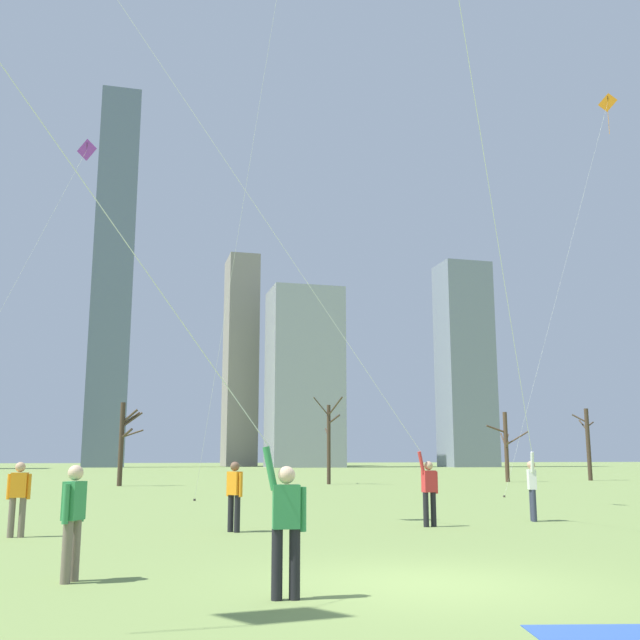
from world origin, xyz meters
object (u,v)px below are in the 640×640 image
Objects in this scene: bystander_far_off_by_trees at (234,493)px; bare_tree_rightmost at (588,442)px; kite_flyer_far_back_yellow at (358,378)px; distant_kite_drifting_left_purple at (69,182)px; bystander_strolling_midfield at (18,495)px; bare_tree_right_of_center at (123,440)px; bare_tree_left_of_center at (329,439)px; kite_flyer_foreground_right_white at (522,419)px; distant_kite_drifting_right_orange at (596,149)px; distant_kite_high_overhead_green at (274,18)px; bystander_watching_nearby at (73,516)px; bare_tree_far_right_edge at (506,445)px; kite_flyer_midfield_left_teal at (144,307)px.

bare_tree_rightmost is at bearing 45.28° from bystander_far_off_by_trees.
kite_flyer_far_back_yellow reaches higher than distant_kite_drifting_left_purple.
bare_tree_right_of_center is (1.94, 28.72, 1.81)m from bystander_strolling_midfield.
bare_tree_left_of_center is at bearing 76.36° from kite_flyer_far_back_yellow.
kite_flyer_far_back_yellow is 1.40× the size of kite_flyer_foreground_right_white.
kite_flyer_far_back_yellow is 29.00m from bare_tree_left_of_center.
distant_kite_drifting_right_orange is 0.89× the size of distant_kite_high_overhead_green.
distant_kite_drifting_right_orange reaches higher than kite_flyer_foreground_right_white.
bare_tree_right_of_center is at bearing 89.42° from bystander_watching_nearby.
bystander_strolling_midfield is at bearing -133.36° from bare_tree_far_right_edge.
bare_tree_far_right_edge is at bearing 55.66° from kite_flyer_far_back_yellow.
distant_kite_high_overhead_green reaches higher than bystander_far_off_by_trees.
kite_flyer_foreground_right_white reaches higher than bare_tree_far_right_edge.
kite_flyer_far_back_yellow is at bearing 2.20° from bystander_strolling_midfield.
bystander_far_off_by_trees is at bearing 63.42° from bystander_watching_nearby.
bare_tree_right_of_center is at bearing 86.13° from bystander_strolling_midfield.
bystander_far_off_by_trees is at bearing -69.15° from distant_kite_drifting_left_purple.
distant_kite_high_overhead_green is at bearing 73.08° from bystander_far_off_by_trees.
distant_kite_drifting_right_orange is at bearing 37.87° from bystander_watching_nearby.
distant_kite_drifting_left_purple is (-8.69, 14.10, 9.77)m from kite_flyer_far_back_yellow.
kite_flyer_midfield_left_teal is 37.47m from bare_tree_right_of_center.
bystander_far_off_by_trees is at bearing -109.35° from bare_tree_left_of_center.
bare_tree_left_of_center is (10.02, 28.53, 1.93)m from bystander_far_off_by_trees.
kite_flyer_midfield_left_teal is at bearing -70.48° from bystander_watching_nearby.
bare_tree_right_of_center reaches higher than bystander_far_off_by_trees.
kite_flyer_far_back_yellow is 3.24× the size of bare_tree_left_of_center.
kite_flyer_foreground_right_white is at bearing -117.75° from bare_tree_far_right_edge.
distant_kite_drifting_right_orange reaches higher than distant_kite_drifting_left_purple.
bare_tree_right_of_center is at bearing 79.43° from distant_kite_drifting_left_purple.
kite_flyer_foreground_right_white is (4.11, -0.95, -1.05)m from kite_flyer_far_back_yellow.
bare_tree_far_right_edge is (26.42, 36.07, 1.63)m from bystander_watching_nearby.
kite_flyer_foreground_right_white is at bearing -3.06° from bystander_strolling_midfield.
bare_tree_rightmost is at bearing 3.68° from bare_tree_right_of_center.
distant_kite_drifting_left_purple is 34.33m from bare_tree_far_right_edge.
distant_kite_drifting_left_purple is 3.21× the size of bare_tree_far_right_edge.
bare_tree_far_right_edge is at bearing 74.56° from distant_kite_drifting_right_orange.
kite_flyer_foreground_right_white is 12.09m from bystander_watching_nearby.
bare_tree_left_of_center is (2.73, 29.12, 0.14)m from kite_flyer_foreground_right_white.
bare_tree_right_of_center is at bearing 101.95° from kite_flyer_far_back_yellow.
kite_flyer_foreground_right_white is at bearing -126.51° from bare_tree_rightmost.
bystander_strolling_midfield is (-12.06, 0.64, -1.79)m from kite_flyer_foreground_right_white.
bare_tree_right_of_center is at bearing 137.56° from distant_kite_drifting_right_orange.
bystander_far_off_by_trees is 0.08× the size of distant_kite_high_overhead_green.
kite_flyer_far_back_yellow is 8.45m from bystander_strolling_midfield.
distant_kite_drifting_right_orange reaches higher than kite_flyer_far_back_yellow.
kite_flyer_foreground_right_white is 22.53m from distant_kite_drifting_left_purple.
distant_kite_drifting_right_orange is at bearing -67.38° from bare_tree_left_of_center.
bare_tree_right_of_center is (-12.85, 0.24, -0.12)m from bare_tree_left_of_center.
bare_tree_rightmost is (32.98, 39.61, -0.76)m from kite_flyer_midfield_left_teal.
kite_flyer_foreground_right_white is 34.23m from bare_tree_far_right_edge.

